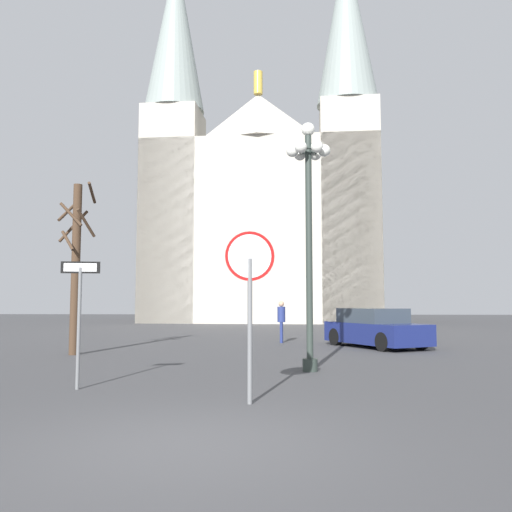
# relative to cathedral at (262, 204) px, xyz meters

# --- Properties ---
(ground_plane) EXTENTS (120.00, 120.00, 0.00)m
(ground_plane) POSITION_rel_cathedral_xyz_m (0.58, -37.15, -9.81)
(ground_plane) COLOR #424244
(cathedral) EXTENTS (18.99, 12.89, 31.43)m
(cathedral) POSITION_rel_cathedral_xyz_m (0.00, 0.00, 0.00)
(cathedral) COLOR #BCB5A5
(cathedral) RESTS_ON ground
(stop_sign) EXTENTS (0.82, 0.21, 2.83)m
(stop_sign) POSITION_rel_cathedral_xyz_m (1.21, -34.61, -7.80)
(stop_sign) COLOR slate
(stop_sign) RESTS_ON ground
(one_way_arrow_sign) EXTENTS (0.73, 0.17, 2.43)m
(one_way_arrow_sign) POSITION_rel_cathedral_xyz_m (-2.16, -33.36, -8.25)
(one_way_arrow_sign) COLOR slate
(one_way_arrow_sign) RESTS_ON ground
(street_lamp) EXTENTS (1.08, 0.98, 6.08)m
(street_lamp) POSITION_rel_cathedral_xyz_m (2.39, -30.56, -5.84)
(street_lamp) COLOR #2D3833
(street_lamp) RESTS_ON ground
(bare_tree) EXTENTS (1.20, 1.19, 5.40)m
(bare_tree) POSITION_rel_cathedral_xyz_m (-4.80, -27.10, -6.91)
(bare_tree) COLOR #473323
(bare_tree) RESTS_ON ground
(parked_car_near_navy) EXTENTS (3.55, 4.44, 1.41)m
(parked_car_near_navy) POSITION_rel_cathedral_xyz_m (5.09, -23.83, -9.14)
(parked_car_near_navy) COLOR navy
(parked_car_near_navy) RESTS_ON ground
(pedestrian_walking) EXTENTS (0.32, 0.32, 1.67)m
(pedestrian_walking) POSITION_rel_cathedral_xyz_m (1.66, -21.98, -8.80)
(pedestrian_walking) COLOR navy
(pedestrian_walking) RESTS_ON ground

